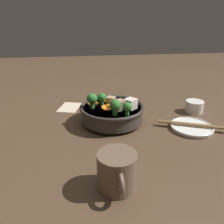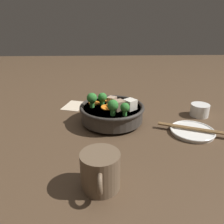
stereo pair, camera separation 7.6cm
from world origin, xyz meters
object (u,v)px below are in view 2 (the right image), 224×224
Objects in this scene: side_saucer at (192,131)px; chopsticks_pair at (193,128)px; stirfry_bowl at (112,111)px; tea_cup at (200,110)px; dark_mug at (100,171)px.

chopsticks_pair is at bearing -90.00° from side_saucer.
tea_cup is (-0.05, 0.33, -0.02)m from stirfry_bowl.
stirfry_bowl is 1.60× the size of side_saucer.
stirfry_bowl is 1.08× the size of chopsticks_pair.
stirfry_bowl reaches higher than chopsticks_pair.
dark_mug reaches higher than tea_cup.
dark_mug is at bearing -51.53° from side_saucer.
dark_mug is 0.52× the size of chopsticks_pair.
chopsticks_pair is at bearing 128.47° from dark_mug.
chopsticks_pair is (0.00, -0.00, 0.01)m from side_saucer.
tea_cup is at bearing 134.83° from dark_mug.
stirfry_bowl is 2.07× the size of dark_mug.
stirfry_bowl is 0.32m from dark_mug.
chopsticks_pair reaches higher than side_saucer.
stirfry_bowl is 3.29× the size of tea_cup.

